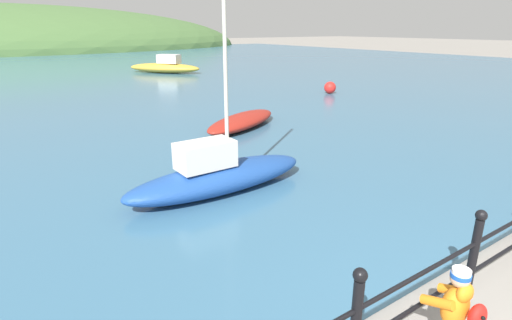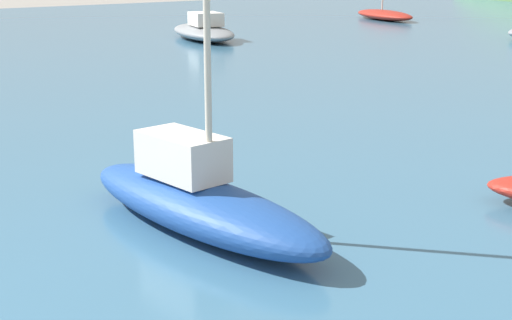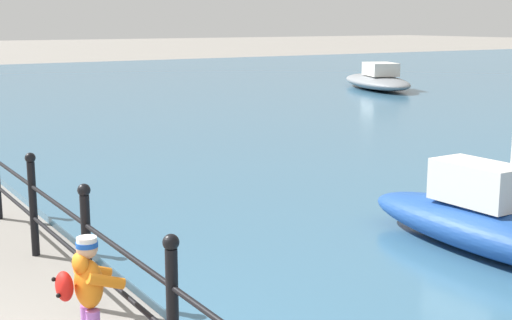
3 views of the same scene
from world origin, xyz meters
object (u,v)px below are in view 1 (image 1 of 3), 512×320
object	(u,v)px
boat_green_fishing	(218,174)
mooring_buoy	(330,88)
boat_far_right	(242,121)
child_in_coat	(457,309)
boat_nearest_quay	(165,67)

from	to	relation	value
boat_green_fishing	mooring_buoy	distance (m)	12.19
boat_green_fishing	boat_far_right	bearing A→B (deg)	52.17
child_in_coat	boat_green_fishing	distance (m)	4.61
boat_far_right	mooring_buoy	distance (m)	7.57
boat_green_fishing	mooring_buoy	bearing A→B (deg)	35.78
boat_nearest_quay	mooring_buoy	bearing A→B (deg)	-77.31
boat_far_right	boat_green_fishing	size ratio (longest dim) A/B	0.77
boat_green_fishing	mooring_buoy	xyz separation A→B (m)	(9.89, 7.13, -0.08)
boat_green_fishing	mooring_buoy	world-z (taller)	boat_green_fishing
boat_far_right	mooring_buoy	world-z (taller)	mooring_buoy
mooring_buoy	boat_green_fishing	bearing A→B (deg)	-144.22
child_in_coat	boat_green_fishing	bearing A→B (deg)	88.13
boat_green_fishing	mooring_buoy	size ratio (longest dim) A/B	8.48
boat_nearest_quay	boat_far_right	bearing A→B (deg)	-104.41
boat_far_right	boat_green_fishing	bearing A→B (deg)	-127.83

